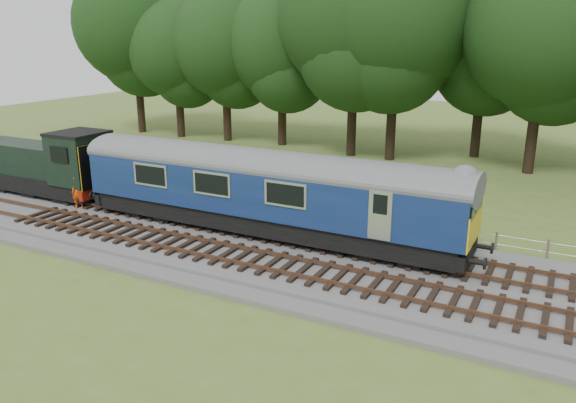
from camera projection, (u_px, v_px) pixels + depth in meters
The scene contains 9 objects.
ground at pixel (370, 275), 21.81m from camera, with size 120.00×120.00×0.00m, color #4D6926.
ballast at pixel (370, 270), 21.76m from camera, with size 70.00×7.00×0.35m, color #4C4C4F.
track_north at pixel (382, 253), 22.88m from camera, with size 67.20×2.40×0.21m.
track_south at pixel (356, 280), 20.33m from camera, with size 67.20×2.40×0.21m.
fence at pixel (403, 239), 25.64m from camera, with size 64.00×0.12×1.00m, color #6B6054, non-canonical shape.
tree_line at pixel (472, 163), 40.51m from camera, with size 70.00×8.00×18.00m, color black, non-canonical shape.
dmu_railcar at pixel (264, 185), 24.68m from camera, with size 18.05×2.86×3.88m.
shunter_loco at pixel (46, 166), 31.01m from camera, with size 8.92×2.60×3.38m.
worker at pixel (78, 192), 28.65m from camera, with size 0.62×0.41×1.71m, color #E7490C.
Camera 1 is at (6.42, -19.28, 9.01)m, focal length 35.00 mm.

